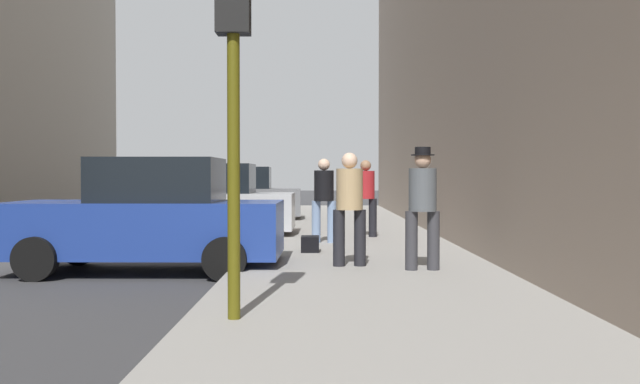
% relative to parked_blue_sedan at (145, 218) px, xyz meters
% --- Properties ---
extents(ground_plane, '(120.00, 120.00, 0.00)m').
position_rel_parked_blue_sedan_xyz_m(ground_plane, '(-2.65, 1.49, -0.85)').
color(ground_plane, '#38383A').
extents(sidewalk, '(4.00, 40.00, 0.15)m').
position_rel_parked_blue_sedan_xyz_m(sidewalk, '(3.35, 1.49, -0.77)').
color(sidewalk, gray).
rests_on(sidewalk, ground_plane).
extents(parked_blue_sedan, '(4.22, 2.10, 1.79)m').
position_rel_parked_blue_sedan_xyz_m(parked_blue_sedan, '(0.00, 0.00, 0.00)').
color(parked_blue_sedan, navy).
rests_on(parked_blue_sedan, ground_plane).
extents(parked_silver_sedan, '(4.22, 2.09, 1.79)m').
position_rel_parked_blue_sedan_xyz_m(parked_silver_sedan, '(0.00, 5.52, 0.00)').
color(parked_silver_sedan, '#B7BABF').
rests_on(parked_silver_sedan, ground_plane).
extents(parked_gray_coupe, '(4.24, 2.14, 1.79)m').
position_rel_parked_blue_sedan_xyz_m(parked_gray_coupe, '(-0.00, 11.38, 0.00)').
color(parked_gray_coupe, slate).
rests_on(parked_gray_coupe, ground_plane).
extents(fire_hydrant, '(0.42, 0.22, 0.70)m').
position_rel_parked_blue_sedan_xyz_m(fire_hydrant, '(1.80, 6.58, -0.35)').
color(fire_hydrant, red).
rests_on(fire_hydrant, sidewalk).
extents(traffic_light, '(0.32, 0.32, 3.60)m').
position_rel_parked_blue_sedan_xyz_m(traffic_light, '(1.85, -4.34, 1.91)').
color(traffic_light, '#514C0F').
rests_on(traffic_light, sidewalk).
extents(pedestrian_with_beanie, '(0.51, 0.42, 1.78)m').
position_rel_parked_blue_sedan_xyz_m(pedestrian_with_beanie, '(4.15, -0.84, 0.29)').
color(pedestrian_with_beanie, '#333338').
rests_on(pedestrian_with_beanie, sidewalk).
extents(pedestrian_in_jeans, '(0.52, 0.45, 1.71)m').
position_rel_parked_blue_sedan_xyz_m(pedestrian_in_jeans, '(2.75, 3.38, 0.26)').
color(pedestrian_in_jeans, '#728CB2').
rests_on(pedestrian_in_jeans, sidewalk).
extents(pedestrian_in_red_jacket, '(0.52, 0.44, 1.71)m').
position_rel_parked_blue_sedan_xyz_m(pedestrian_in_red_jacket, '(3.69, 4.77, 0.26)').
color(pedestrian_in_red_jacket, black).
rests_on(pedestrian_in_red_jacket, sidewalk).
extents(pedestrian_in_tan_coat, '(0.52, 0.44, 1.71)m').
position_rel_parked_blue_sedan_xyz_m(pedestrian_in_tan_coat, '(3.12, -0.39, 0.26)').
color(pedestrian_in_tan_coat, black).
rests_on(pedestrian_in_tan_coat, sidewalk).
extents(duffel_bag, '(0.32, 0.44, 0.28)m').
position_rel_parked_blue_sedan_xyz_m(duffel_bag, '(2.50, 1.63, -0.56)').
color(duffel_bag, black).
rests_on(duffel_bag, sidewalk).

